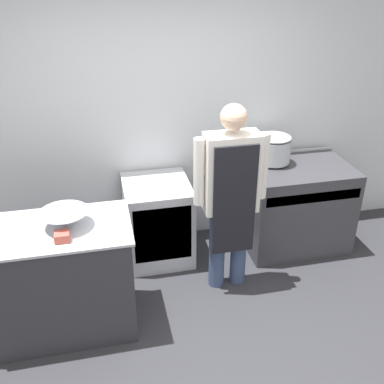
{
  "coord_description": "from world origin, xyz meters",
  "views": [
    {
      "loc": [
        -0.67,
        -2.22,
        2.66
      ],
      "look_at": [
        0.05,
        1.01,
        0.93
      ],
      "focal_mm": 42.0,
      "sensor_mm": 36.0,
      "label": 1
    }
  ],
  "objects_px": {
    "fridge_unit": "(158,221)",
    "person_cook": "(231,190)",
    "mixing_bowl": "(65,219)",
    "plastic_tub": "(62,236)",
    "stock_pot": "(274,148)",
    "stove": "(295,205)"
  },
  "relations": [
    {
      "from": "stove",
      "to": "plastic_tub",
      "type": "height_order",
      "value": "plastic_tub"
    },
    {
      "from": "fridge_unit",
      "to": "person_cook",
      "type": "distance_m",
      "value": 0.96
    },
    {
      "from": "fridge_unit",
      "to": "plastic_tub",
      "type": "bearing_deg",
      "value": -129.27
    },
    {
      "from": "plastic_tub",
      "to": "fridge_unit",
      "type": "bearing_deg",
      "value": 50.73
    },
    {
      "from": "plastic_tub",
      "to": "stock_pot",
      "type": "relative_size",
      "value": 0.31
    },
    {
      "from": "mixing_bowl",
      "to": "plastic_tub",
      "type": "height_order",
      "value": "mixing_bowl"
    },
    {
      "from": "fridge_unit",
      "to": "person_cook",
      "type": "bearing_deg",
      "value": -46.47
    },
    {
      "from": "person_cook",
      "to": "fridge_unit",
      "type": "bearing_deg",
      "value": 133.53
    },
    {
      "from": "fridge_unit",
      "to": "plastic_tub",
      "type": "relative_size",
      "value": 7.67
    },
    {
      "from": "plastic_tub",
      "to": "stove",
      "type": "bearing_deg",
      "value": 22.56
    },
    {
      "from": "person_cook",
      "to": "mixing_bowl",
      "type": "height_order",
      "value": "person_cook"
    },
    {
      "from": "fridge_unit",
      "to": "plastic_tub",
      "type": "xyz_separation_m",
      "value": [
        -0.8,
        -0.97,
        0.55
      ]
    },
    {
      "from": "stock_pot",
      "to": "stove",
      "type": "bearing_deg",
      "value": -29.54
    },
    {
      "from": "stove",
      "to": "mixing_bowl",
      "type": "bearing_deg",
      "value": -161.6
    },
    {
      "from": "mixing_bowl",
      "to": "plastic_tub",
      "type": "distance_m",
      "value": 0.19
    },
    {
      "from": "person_cook",
      "to": "plastic_tub",
      "type": "distance_m",
      "value": 1.4
    },
    {
      "from": "plastic_tub",
      "to": "person_cook",
      "type": "bearing_deg",
      "value": 16.84
    },
    {
      "from": "fridge_unit",
      "to": "plastic_tub",
      "type": "height_order",
      "value": "plastic_tub"
    },
    {
      "from": "stove",
      "to": "plastic_tub",
      "type": "xyz_separation_m",
      "value": [
        -2.19,
        -0.91,
        0.52
      ]
    },
    {
      "from": "fridge_unit",
      "to": "person_cook",
      "type": "xyz_separation_m",
      "value": [
        0.54,
        -0.57,
        0.56
      ]
    },
    {
      "from": "fridge_unit",
      "to": "mixing_bowl",
      "type": "distance_m",
      "value": 1.25
    },
    {
      "from": "person_cook",
      "to": "stove",
      "type": "bearing_deg",
      "value": 30.66
    }
  ]
}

